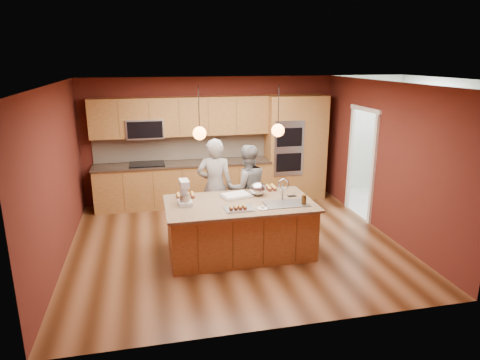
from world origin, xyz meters
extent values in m
plane|color=#43220F|center=(0.00, 0.00, 0.00)|extent=(5.50, 5.50, 0.00)
plane|color=silver|center=(0.00, 0.00, 2.70)|extent=(5.50, 5.50, 0.00)
plane|color=#511D15|center=(0.00, 2.50, 1.35)|extent=(5.50, 0.00, 5.50)
plane|color=#511D15|center=(0.00, -2.50, 1.35)|extent=(5.50, 0.00, 5.50)
plane|color=#511D15|center=(-2.75, 0.00, 1.35)|extent=(0.00, 5.00, 5.00)
plane|color=#511D15|center=(2.75, 0.00, 1.35)|extent=(0.00, 5.00, 5.00)
cube|color=brown|center=(-0.65, 2.20, 0.45)|extent=(3.70, 0.60, 0.90)
cube|color=black|center=(-0.65, 2.19, 0.92)|extent=(3.74, 0.64, 0.04)
cube|color=beige|center=(-0.65, 2.48, 1.22)|extent=(3.70, 0.03, 0.56)
cube|color=brown|center=(-0.65, 2.32, 1.90)|extent=(3.70, 0.36, 0.80)
cube|color=black|center=(-1.40, 2.18, 0.94)|extent=(0.72, 0.52, 0.03)
cube|color=#A2A5A8|center=(-1.40, 2.30, 1.68)|extent=(0.76, 0.40, 0.40)
cube|color=brown|center=(1.60, 2.20, 1.15)|extent=(0.80, 0.60, 2.30)
cube|color=#A2A5A8|center=(1.60, 1.90, 1.20)|extent=(0.66, 0.04, 1.20)
cube|color=brown|center=(2.25, 2.20, 1.15)|extent=(0.50, 0.60, 2.30)
plane|color=beige|center=(3.65, 1.20, 0.00)|extent=(2.60, 2.60, 0.00)
plane|color=silver|center=(4.55, 1.20, 1.35)|extent=(0.00, 2.70, 2.70)
cube|color=silver|center=(4.35, 1.20, 1.95)|extent=(0.35, 2.40, 0.75)
cylinder|color=black|center=(-0.60, -0.39, 2.35)|extent=(0.01, 0.01, 0.70)
sphere|color=orange|center=(-0.60, -0.39, 2.00)|extent=(0.20, 0.20, 0.20)
cylinder|color=black|center=(0.62, -0.39, 2.35)|extent=(0.01, 0.01, 0.70)
sphere|color=orange|center=(0.62, -0.39, 2.00)|extent=(0.20, 0.20, 0.20)
cube|color=brown|center=(0.01, -0.39, 0.41)|extent=(2.25, 1.22, 0.83)
cube|color=tan|center=(0.01, -0.39, 0.85)|extent=(2.35, 1.32, 0.04)
cube|color=#A2A5A8|center=(0.71, -0.62, 0.79)|extent=(0.68, 0.39, 0.18)
imported|color=black|center=(-0.24, 0.52, 0.87)|extent=(0.71, 0.54, 1.74)
imported|color=gray|center=(0.35, 0.52, 0.80)|extent=(0.82, 0.66, 1.60)
cube|color=silver|center=(-0.85, -0.31, 0.90)|extent=(0.22, 0.28, 0.06)
cube|color=silver|center=(-0.85, -0.20, 1.06)|extent=(0.11, 0.09, 0.27)
cube|color=silver|center=(-0.85, -0.29, 1.21)|extent=(0.15, 0.28, 0.10)
cylinder|color=#B1B3B8|center=(-0.85, -0.35, 0.97)|extent=(0.16, 0.16, 0.15)
cube|color=white|center=(0.01, -0.10, 0.88)|extent=(0.56, 0.47, 0.03)
cube|color=white|center=(0.01, -0.10, 0.90)|extent=(0.48, 0.39, 0.02)
cube|color=#A2A5A8|center=(-0.07, -0.70, 0.88)|extent=(0.44, 0.32, 0.02)
ellipsoid|color=#B1B3B8|center=(0.39, -0.09, 0.98)|extent=(0.28, 0.28, 0.23)
cylinder|color=silver|center=(0.29, -0.77, 0.87)|extent=(0.16, 0.16, 0.01)
cylinder|color=#3B240D|center=(0.97, -0.70, 0.94)|extent=(0.08, 0.08, 0.15)
cube|color=black|center=(0.93, -0.27, 0.87)|extent=(0.15, 0.08, 0.01)
cube|color=silver|center=(4.20, 0.77, 0.49)|extent=(0.61, 0.63, 0.97)
cube|color=silver|center=(4.23, 1.50, 0.53)|extent=(0.69, 0.71, 1.07)
camera|label=1|loc=(-1.38, -6.68, 3.09)|focal=32.00mm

